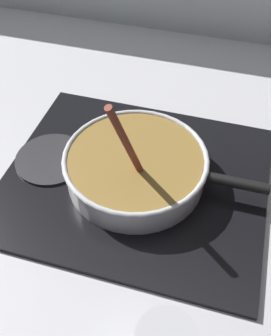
{
  "coord_description": "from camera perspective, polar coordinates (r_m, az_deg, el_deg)",
  "views": [
    {
      "loc": [
        0.28,
        -0.44,
        0.67
      ],
      "look_at": [
        0.12,
        0.12,
        0.04
      ],
      "focal_mm": 42.93,
      "sensor_mm": 36.0,
      "label": 1
    }
  ],
  "objects": [
    {
      "name": "hob_plate",
      "position": [
        0.88,
        0.0,
        -1.68
      ],
      "size": [
        0.56,
        0.48,
        0.01
      ],
      "primitive_type": "cube",
      "color": "black",
      "rests_on": "ground"
    },
    {
      "name": "ground",
      "position": [
        0.86,
        -10.06,
        -6.71
      ],
      "size": [
        2.4,
        1.6,
        0.04
      ],
      "primitive_type": "cube",
      "color": "#B7B7BC"
    },
    {
      "name": "cooking_pan",
      "position": [
        0.84,
        0.08,
        0.22
      ],
      "size": [
        0.42,
        0.3,
        0.26
      ],
      "color": "silver",
      "rests_on": "hob_plate"
    },
    {
      "name": "burner_ring",
      "position": [
        0.87,
        0.0,
        -1.25
      ],
      "size": [
        0.16,
        0.16,
        0.01
      ],
      "primitive_type": "torus",
      "color": "#592D0C",
      "rests_on": "hob_plate"
    },
    {
      "name": "spare_burner",
      "position": [
        0.93,
        -11.9,
        1.3
      ],
      "size": [
        0.16,
        0.16,
        0.01
      ],
      "primitive_type": "cylinder",
      "color": "#262628",
      "rests_on": "hob_plate"
    }
  ]
}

